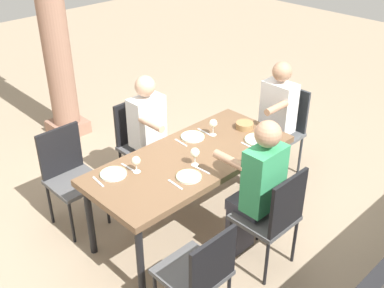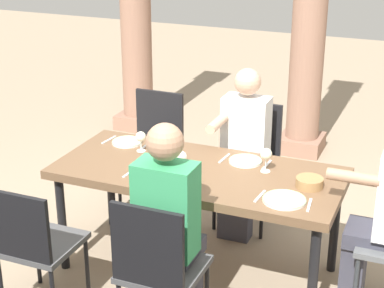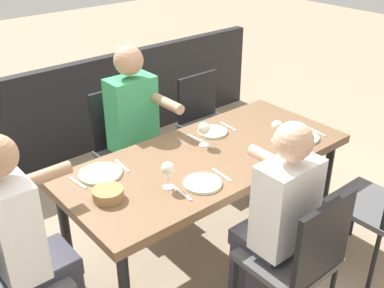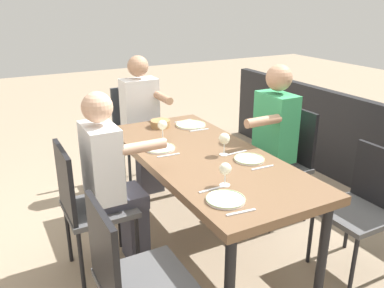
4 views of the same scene
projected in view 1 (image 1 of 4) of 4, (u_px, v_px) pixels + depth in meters
ground_plane at (191, 225)px, 4.45m from camera, size 16.00×16.00×0.00m
dining_table at (191, 163)px, 4.10m from camera, size 1.89×0.84×0.76m
chair_west_north at (69, 172)px, 4.26m from camera, size 0.44×0.44×0.94m
chair_west_south at (200, 271)px, 3.24m from camera, size 0.44×0.44×0.88m
chair_mid_north at (140, 140)px, 4.75m from camera, size 0.44×0.44×0.95m
chair_mid_south at (274, 215)px, 3.71m from camera, size 0.44×0.44×0.95m
chair_head_east at (283, 126)px, 5.00m from camera, size 0.44×0.44×0.97m
diner_woman_green at (152, 135)px, 4.57m from camera, size 0.34×0.49×1.27m
diner_man_white at (256, 188)px, 3.74m from camera, size 0.35×0.49×1.33m
diner_guest_third at (274, 120)px, 4.82m from camera, size 0.49×0.35×1.30m
stone_column_centre at (51, 15)px, 5.29m from camera, size 0.42×0.42×3.07m
plate_0 at (113, 174)px, 3.82m from camera, size 0.22×0.22×0.02m
wine_glass_0 at (136, 161)px, 3.81m from camera, size 0.07×0.07×0.15m
fork_0 at (98, 182)px, 3.73m from camera, size 0.04×0.17×0.01m
spoon_0 at (128, 167)px, 3.91m from camera, size 0.02×0.17×0.01m
plate_1 at (189, 176)px, 3.79m from camera, size 0.21×0.21×0.02m
wine_glass_1 at (195, 153)px, 3.89m from camera, size 0.08×0.08×0.16m
fork_1 at (175, 185)px, 3.70m from camera, size 0.03×0.17×0.01m
spoon_1 at (202, 170)px, 3.88m from camera, size 0.02×0.17×0.01m
plate_2 at (193, 137)px, 4.36m from camera, size 0.22×0.22×0.02m
wine_glass_2 at (213, 124)px, 4.35m from camera, size 0.08×0.08×0.16m
fork_2 at (181, 143)px, 4.27m from camera, size 0.03×0.17×0.01m
spoon_2 at (204, 132)px, 4.46m from camera, size 0.02×0.17×0.01m
plate_3 at (259, 140)px, 4.31m from camera, size 0.26×0.26×0.02m
fork_3 at (248, 146)px, 4.22m from camera, size 0.03×0.17×0.01m
spoon_3 at (269, 135)px, 4.40m from camera, size 0.03×0.17×0.01m
bread_basket at (245, 125)px, 4.51m from camera, size 0.17×0.17×0.06m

